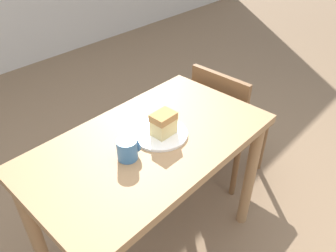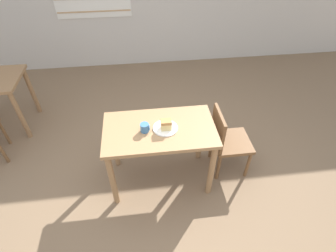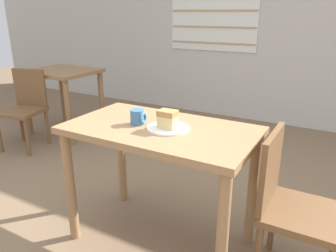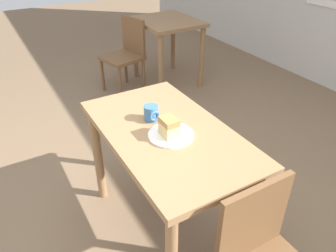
{
  "view_description": "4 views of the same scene",
  "coord_description": "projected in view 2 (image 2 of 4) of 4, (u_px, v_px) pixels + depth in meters",
  "views": [
    {
      "loc": [
        -0.68,
        -0.55,
        1.63
      ],
      "look_at": [
        0.18,
        0.25,
        0.79
      ],
      "focal_mm": 35.0,
      "sensor_mm": 36.0,
      "label": 1
    },
    {
      "loc": [
        -0.07,
        -1.6,
        2.47
      ],
      "look_at": [
        0.16,
        0.25,
        0.79
      ],
      "focal_mm": 28.0,
      "sensor_mm": 36.0,
      "label": 2
    },
    {
      "loc": [
        0.98,
        -1.26,
        1.39
      ],
      "look_at": [
        0.14,
        0.24,
        0.79
      ],
      "focal_mm": 35.0,
      "sensor_mm": 36.0,
      "label": 3
    },
    {
      "loc": [
        1.36,
        -0.48,
        1.73
      ],
      "look_at": [
        0.09,
        0.26,
        0.81
      ],
      "focal_mm": 35.0,
      "sensor_mm": 36.0,
      "label": 4
    }
  ],
  "objects": [
    {
      "name": "plate",
      "position": [
        165.0,
        128.0,
        2.52
      ],
      "size": [
        0.24,
        0.24,
        0.01
      ],
      "color": "white",
      "rests_on": "dining_table_near"
    },
    {
      "name": "dining_table_near",
      "position": [
        160.0,
        138.0,
        2.61
      ],
      "size": [
        1.09,
        0.62,
        0.77
      ],
      "color": "#9E754C",
      "rests_on": "ground_plane"
    },
    {
      "name": "ground_plane",
      "position": [
        156.0,
        197.0,
        2.84
      ],
      "size": [
        14.0,
        14.0,
        0.0
      ],
      "primitive_type": "plane",
      "color": "#7A6047"
    },
    {
      "name": "chair_near_window",
      "position": [
        227.0,
        140.0,
        2.86
      ],
      "size": [
        0.4,
        0.4,
        0.82
      ],
      "rotation": [
        0.0,
        0.0,
        1.57
      ],
      "color": "brown",
      "rests_on": "ground_plane"
    },
    {
      "name": "cake_slice",
      "position": [
        166.0,
        125.0,
        2.47
      ],
      "size": [
        0.1,
        0.08,
        0.1
      ],
      "color": "#E0C67F",
      "rests_on": "plate"
    },
    {
      "name": "coffee_mug",
      "position": [
        145.0,
        128.0,
        2.47
      ],
      "size": [
        0.09,
        0.08,
        0.09
      ],
      "color": "teal",
      "rests_on": "dining_table_near"
    }
  ]
}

